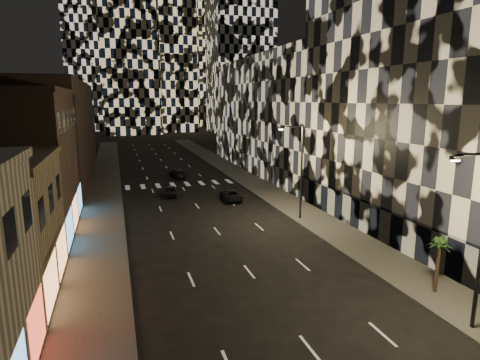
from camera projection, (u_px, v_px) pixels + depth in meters
sidewalk_left at (104, 188)px, 52.41m from camera, size 4.00×120.00×0.15m
sidewalk_right at (249, 180)px, 58.25m from camera, size 4.00×120.00×0.15m
curb_left at (121, 187)px, 53.03m from camera, size 0.20×120.00×0.15m
curb_right at (235, 180)px, 57.63m from camera, size 0.20×120.00×0.15m
retail_brown at (8, 166)px, 33.76m from camera, size 10.00×15.00×12.00m
retail_filler_left at (51, 131)px, 58.36m from camera, size 10.00×40.00×14.00m
midrise_right at (449, 105)px, 35.14m from camera, size 16.00×25.00×22.00m
midrise_base at (367, 217)px, 34.77m from camera, size 0.60×25.00×3.00m
midrise_filler_right at (293, 115)px, 65.95m from camera, size 16.00×40.00×18.00m
streetlight_near at (480, 230)px, 19.29m from camera, size 2.55×0.25×9.00m
streetlight_far at (299, 166)px, 38.01m from camera, size 2.55×0.25×9.00m
car_dark_midlane at (171, 191)px, 48.43m from camera, size 1.87×3.76×1.23m
car_dark_oncoming at (178, 173)px, 60.32m from camera, size 2.22×4.50×1.26m
car_dark_rightlane at (231, 196)px, 46.18m from camera, size 2.16×4.34×1.18m
palm_tree at (439, 247)px, 23.63m from camera, size 1.73×1.71×3.39m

